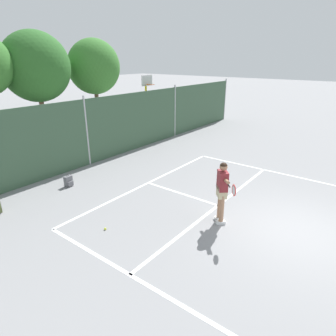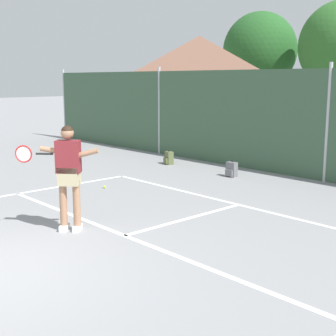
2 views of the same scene
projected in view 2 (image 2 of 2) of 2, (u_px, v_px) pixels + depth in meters
The scene contains 7 objects.
court_markings at pixel (24, 263), 6.93m from camera, with size 8.30×11.10×0.01m.
chainlink_fence at pixel (328, 126), 12.20m from camera, with size 26.09×0.09×3.05m.
clubhouse_building at pixel (199, 86), 20.92m from camera, with size 5.50×5.77×4.46m.
tennis_player at pixel (68, 169), 8.23m from camera, with size 1.04×1.07×1.85m.
tennis_ball at pixel (104, 187), 11.68m from camera, with size 0.07×0.07×0.07m, color #CCE033.
backpack_olive at pixel (169, 158), 14.94m from camera, with size 0.32×0.30×0.46m.
backpack_grey at pixel (231, 170), 13.03m from camera, with size 0.29×0.25×0.46m.
Camera 2 is at (6.26, -2.23, 2.63)m, focal length 51.16 mm.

